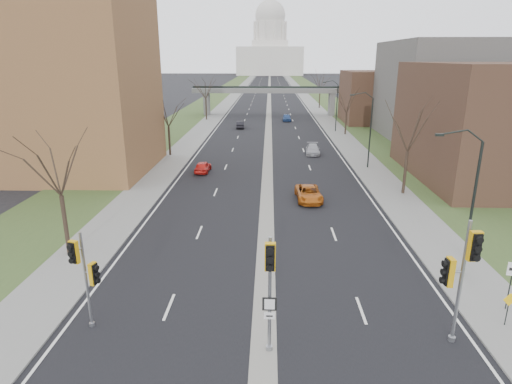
{
  "coord_description": "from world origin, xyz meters",
  "views": [
    {
      "loc": [
        0.17,
        -17.37,
        12.48
      ],
      "look_at": [
        -0.68,
        9.55,
        4.0
      ],
      "focal_mm": 30.0,
      "sensor_mm": 36.0,
      "label": 1
    }
  ],
  "objects_px": {
    "signal_pole_median": "(270,277)",
    "car_right_mid": "(313,149)",
    "signal_pole_left": "(85,269)",
    "signal_pole_right": "(461,267)",
    "car_left_near": "(203,167)",
    "car_right_far": "(287,118)",
    "warning_sign": "(509,304)",
    "car_left_far": "(240,125)",
    "car_right_near": "(309,193)",
    "speed_limit_sign": "(512,277)"
  },
  "relations": [
    {
      "from": "car_left_far",
      "to": "signal_pole_right",
      "type": "bearing_deg",
      "value": 98.4
    },
    {
      "from": "signal_pole_left",
      "to": "car_right_near",
      "type": "relative_size",
      "value": 1.04
    },
    {
      "from": "warning_sign",
      "to": "signal_pole_left",
      "type": "bearing_deg",
      "value": 175.83
    },
    {
      "from": "signal_pole_right",
      "to": "car_right_near",
      "type": "bearing_deg",
      "value": 99.16
    },
    {
      "from": "car_left_far",
      "to": "car_right_far",
      "type": "xyz_separation_m",
      "value": [
        8.99,
        9.58,
        0.06
      ]
    },
    {
      "from": "signal_pole_left",
      "to": "signal_pole_right",
      "type": "xyz_separation_m",
      "value": [
        16.73,
        -0.61,
        0.68
      ]
    },
    {
      "from": "signal_pole_right",
      "to": "speed_limit_sign",
      "type": "distance_m",
      "value": 5.23
    },
    {
      "from": "signal_pole_median",
      "to": "car_right_mid",
      "type": "relative_size",
      "value": 1.23
    },
    {
      "from": "signal_pole_right",
      "to": "car_left_near",
      "type": "bearing_deg",
      "value": 113.99
    },
    {
      "from": "signal_pole_median",
      "to": "car_left_far",
      "type": "height_order",
      "value": "signal_pole_median"
    },
    {
      "from": "signal_pole_left",
      "to": "car_right_far",
      "type": "relative_size",
      "value": 1.17
    },
    {
      "from": "car_left_far",
      "to": "car_right_mid",
      "type": "relative_size",
      "value": 0.89
    },
    {
      "from": "car_right_near",
      "to": "car_right_mid",
      "type": "height_order",
      "value": "car_right_near"
    },
    {
      "from": "car_right_near",
      "to": "car_right_far",
      "type": "relative_size",
      "value": 1.13
    },
    {
      "from": "signal_pole_median",
      "to": "car_right_near",
      "type": "xyz_separation_m",
      "value": [
        3.57,
        21.44,
        -3.16
      ]
    },
    {
      "from": "car_right_mid",
      "to": "car_right_far",
      "type": "height_order",
      "value": "car_right_far"
    },
    {
      "from": "signal_pole_right",
      "to": "warning_sign",
      "type": "distance_m",
      "value": 4.37
    },
    {
      "from": "car_right_near",
      "to": "car_right_mid",
      "type": "xyz_separation_m",
      "value": [
        2.26,
        19.8,
        -0.01
      ]
    },
    {
      "from": "signal_pole_left",
      "to": "speed_limit_sign",
      "type": "xyz_separation_m",
      "value": [
        20.69,
        2.19,
        -1.29
      ]
    },
    {
      "from": "car_left_far",
      "to": "car_right_far",
      "type": "relative_size",
      "value": 0.95
    },
    {
      "from": "signal_pole_median",
      "to": "car_right_mid",
      "type": "xyz_separation_m",
      "value": [
        5.83,
        41.24,
        -3.17
      ]
    },
    {
      "from": "speed_limit_sign",
      "to": "car_right_far",
      "type": "xyz_separation_m",
      "value": [
        -8.7,
        68.98,
        -1.22
      ]
    },
    {
      "from": "car_left_near",
      "to": "car_right_far",
      "type": "xyz_separation_m",
      "value": [
        11.09,
        41.56,
        0.08
      ]
    },
    {
      "from": "car_left_near",
      "to": "car_left_far",
      "type": "xyz_separation_m",
      "value": [
        2.1,
        31.98,
        0.02
      ]
    },
    {
      "from": "speed_limit_sign",
      "to": "car_left_far",
      "type": "height_order",
      "value": "speed_limit_sign"
    },
    {
      "from": "signal_pole_left",
      "to": "warning_sign",
      "type": "xyz_separation_m",
      "value": [
        19.92,
        0.77,
        -1.97
      ]
    },
    {
      "from": "car_left_near",
      "to": "car_right_near",
      "type": "height_order",
      "value": "car_right_near"
    },
    {
      "from": "signal_pole_median",
      "to": "car_left_far",
      "type": "xyz_separation_m",
      "value": [
        -5.51,
        63.19,
        -3.16
      ]
    },
    {
      "from": "car_right_far",
      "to": "speed_limit_sign",
      "type": "bearing_deg",
      "value": -82.54
    },
    {
      "from": "car_left_far",
      "to": "car_right_near",
      "type": "relative_size",
      "value": 0.84
    },
    {
      "from": "warning_sign",
      "to": "car_right_far",
      "type": "height_order",
      "value": "warning_sign"
    },
    {
      "from": "signal_pole_right",
      "to": "car_right_far",
      "type": "bearing_deg",
      "value": 90.12
    },
    {
      "from": "warning_sign",
      "to": "car_right_mid",
      "type": "relative_size",
      "value": 0.39
    },
    {
      "from": "signal_pole_median",
      "to": "car_right_near",
      "type": "height_order",
      "value": "signal_pole_median"
    },
    {
      "from": "car_right_near",
      "to": "car_left_far",
      "type": "bearing_deg",
      "value": 99.5
    },
    {
      "from": "warning_sign",
      "to": "car_right_far",
      "type": "xyz_separation_m",
      "value": [
        -7.92,
        70.4,
        -0.54
      ]
    },
    {
      "from": "signal_pole_right",
      "to": "speed_limit_sign",
      "type": "bearing_deg",
      "value": 31.54
    },
    {
      "from": "warning_sign",
      "to": "car_right_far",
      "type": "distance_m",
      "value": 70.84
    },
    {
      "from": "signal_pole_left",
      "to": "car_left_near",
      "type": "height_order",
      "value": "signal_pole_left"
    },
    {
      "from": "car_left_far",
      "to": "signal_pole_median",
      "type": "bearing_deg",
      "value": 90.94
    },
    {
      "from": "speed_limit_sign",
      "to": "car_right_near",
      "type": "bearing_deg",
      "value": 130.18
    },
    {
      "from": "signal_pole_median",
      "to": "car_left_near",
      "type": "xyz_separation_m",
      "value": [
        -7.61,
        31.2,
        -3.18
      ]
    },
    {
      "from": "signal_pole_right",
      "to": "car_right_mid",
      "type": "xyz_separation_m",
      "value": [
        -2.39,
        40.25,
        -3.25
      ]
    },
    {
      "from": "signal_pole_right",
      "to": "car_right_near",
      "type": "relative_size",
      "value": 1.25
    },
    {
      "from": "signal_pole_left",
      "to": "warning_sign",
      "type": "relative_size",
      "value": 2.81
    },
    {
      "from": "speed_limit_sign",
      "to": "car_left_far",
      "type": "bearing_deg",
      "value": 120.75
    },
    {
      "from": "signal_pole_median",
      "to": "car_right_far",
      "type": "relative_size",
      "value": 1.31
    },
    {
      "from": "warning_sign",
      "to": "car_right_near",
      "type": "distance_m",
      "value": 20.63
    },
    {
      "from": "signal_pole_left",
      "to": "car_left_near",
      "type": "relative_size",
      "value": 1.32
    },
    {
      "from": "signal_pole_right",
      "to": "car_left_far",
      "type": "distance_m",
      "value": 63.78
    }
  ]
}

